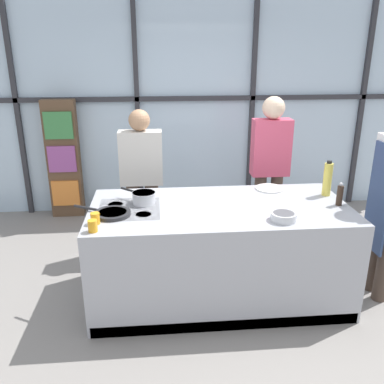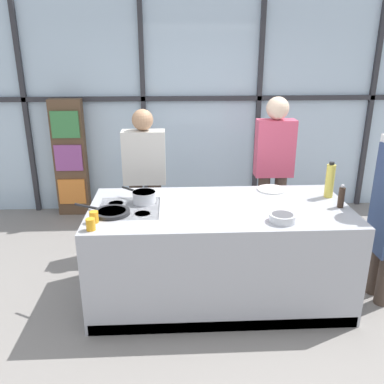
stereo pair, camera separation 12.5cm
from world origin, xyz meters
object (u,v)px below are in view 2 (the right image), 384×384
at_px(white_plate, 271,189).
at_px(juice_glass_far, 94,217).
at_px(pepper_grinder, 341,197).
at_px(saucepan, 144,197).
at_px(juice_glass_near, 91,224).
at_px(spectator_far_left, 145,174).
at_px(frying_pan, 111,212).
at_px(oil_bottle, 330,181).
at_px(mixing_bowl, 282,218).
at_px(spectator_center_left, 274,164).

distance_m(white_plate, juice_glass_far, 1.71).
height_order(white_plate, pepper_grinder, pepper_grinder).
height_order(saucepan, juice_glass_far, saucepan).
relative_size(white_plate, juice_glass_near, 3.01).
xyz_separation_m(spectator_far_left, white_plate, (1.25, -0.57, 0.01)).
bearing_deg(frying_pan, oil_bottle, 9.03).
height_order(frying_pan, juice_glass_far, juice_glass_far).
relative_size(saucepan, juice_glass_near, 3.49).
xyz_separation_m(pepper_grinder, juice_glass_far, (-2.05, -0.22, -0.05)).
bearing_deg(juice_glass_far, oil_bottle, 13.07).
xyz_separation_m(mixing_bowl, juice_glass_far, (-1.47, 0.06, 0.01)).
distance_m(spectator_center_left, oil_bottle, 0.85).
relative_size(spectator_far_left, saucepan, 4.98).
bearing_deg(frying_pan, mixing_bowl, -9.56).
relative_size(frying_pan, white_plate, 1.79).
relative_size(spectator_center_left, juice_glass_near, 18.70).
distance_m(juice_glass_near, juice_glass_far, 0.14).
distance_m(frying_pan, mixing_bowl, 1.38).
height_order(oil_bottle, juice_glass_near, oil_bottle).
relative_size(frying_pan, oil_bottle, 1.49).
bearing_deg(spectator_far_left, white_plate, 155.23).
bearing_deg(oil_bottle, white_plate, 156.09).
height_order(spectator_center_left, white_plate, spectator_center_left).
bearing_deg(oil_bottle, juice_glass_far, -166.93).
xyz_separation_m(white_plate, mixing_bowl, (-0.09, -0.75, 0.03)).
relative_size(spectator_center_left, pepper_grinder, 8.23).
distance_m(spectator_center_left, frying_pan, 1.95).
distance_m(frying_pan, juice_glass_near, 0.33).
xyz_separation_m(spectator_center_left, juice_glass_far, (-1.72, -1.26, -0.05)).
bearing_deg(mixing_bowl, juice_glass_near, -177.02).
bearing_deg(spectator_far_left, oil_bottle, 155.47).
distance_m(spectator_far_left, juice_glass_near, 1.43).
bearing_deg(juice_glass_far, frying_pan, 57.26).
bearing_deg(white_plate, saucepan, -167.35).
bearing_deg(white_plate, frying_pan, -160.48).
relative_size(frying_pan, juice_glass_far, 5.38).
relative_size(white_plate, oil_bottle, 0.83).
height_order(spectator_center_left, saucepan, spectator_center_left).
height_order(mixing_bowl, juice_glass_near, juice_glass_near).
relative_size(spectator_center_left, white_plate, 6.22).
xyz_separation_m(saucepan, white_plate, (1.20, 0.27, -0.05)).
relative_size(spectator_far_left, spectator_center_left, 0.93).
height_order(spectator_center_left, pepper_grinder, spectator_center_left).
bearing_deg(juice_glass_near, frying_pan, 70.76).
height_order(spectator_far_left, juice_glass_near, spectator_far_left).
bearing_deg(juice_glass_far, juice_glass_near, -90.00).
xyz_separation_m(saucepan, juice_glass_far, (-0.36, -0.41, -0.01)).
xyz_separation_m(spectator_center_left, pepper_grinder, (0.33, -1.04, -0.00)).
bearing_deg(pepper_grinder, oil_bottle, 92.23).
xyz_separation_m(spectator_far_left, mixing_bowl, (1.15, -1.32, 0.03)).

